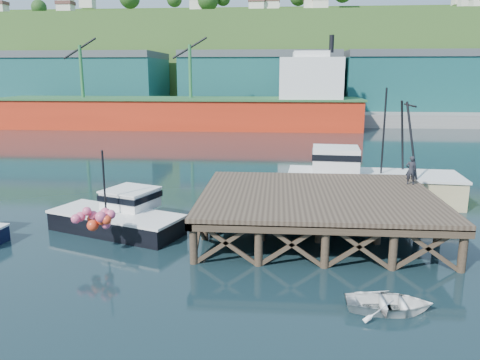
# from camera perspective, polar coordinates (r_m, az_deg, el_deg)

# --- Properties ---
(ground) EXTENTS (300.00, 300.00, 0.00)m
(ground) POSITION_cam_1_polar(r_m,az_deg,el_deg) (25.37, -3.31, -5.99)
(ground) COLOR black
(ground) RESTS_ON ground
(wharf) EXTENTS (12.00, 10.00, 2.62)m
(wharf) POSITION_cam_1_polar(r_m,az_deg,el_deg) (24.49, 9.43, -2.10)
(wharf) COLOR brown
(wharf) RESTS_ON ground
(far_quay) EXTENTS (160.00, 40.00, 2.00)m
(far_quay) POSITION_cam_1_polar(r_m,az_deg,el_deg) (94.12, 2.58, 8.39)
(far_quay) COLOR gray
(far_quay) RESTS_ON ground
(warehouse_left) EXTENTS (32.00, 16.00, 9.00)m
(warehouse_left) POSITION_cam_1_polar(r_m,az_deg,el_deg) (96.74, -19.12, 11.10)
(warehouse_left) COLOR #18504D
(warehouse_left) RESTS_ON far_quay
(warehouse_mid) EXTENTS (28.00, 16.00, 9.00)m
(warehouse_mid) POSITION_cam_1_polar(r_m,az_deg,el_deg) (88.86, 2.49, 11.69)
(warehouse_mid) COLOR #18504D
(warehouse_mid) RESTS_ON far_quay
(warehouse_right) EXTENTS (30.00, 16.00, 9.00)m
(warehouse_right) POSITION_cam_1_polar(r_m,az_deg,el_deg) (92.70, 21.72, 10.86)
(warehouse_right) COLOR #18504D
(warehouse_right) RESTS_ON far_quay
(cargo_ship) EXTENTS (55.50, 10.00, 13.75)m
(cargo_ship) POSITION_cam_1_polar(r_m,az_deg,el_deg) (72.92, -4.80, 8.92)
(cargo_ship) COLOR red
(cargo_ship) RESTS_ON ground
(hillside) EXTENTS (220.00, 50.00, 22.00)m
(hillside) POSITION_cam_1_polar(r_m,az_deg,el_deg) (123.86, 3.15, 14.06)
(hillside) COLOR #2D511E
(hillside) RESTS_ON ground
(boat_black) EXTENTS (7.71, 6.41, 4.47)m
(boat_black) POSITION_cam_1_polar(r_m,az_deg,el_deg) (25.69, -14.43, -4.22)
(boat_black) COLOR black
(boat_black) RESTS_ON ground
(trawler) EXTENTS (11.24, 4.79, 7.34)m
(trawler) POSITION_cam_1_polar(r_m,az_deg,el_deg) (31.58, 15.45, 0.16)
(trawler) COLOR #C8B981
(trawler) RESTS_ON ground
(dinghy) EXTENTS (3.07, 2.23, 0.62)m
(dinghy) POSITION_cam_1_polar(r_m,az_deg,el_deg) (17.73, 17.71, -14.11)
(dinghy) COLOR white
(dinghy) RESTS_ON ground
(dockworker) EXTENTS (0.63, 0.45, 1.61)m
(dockworker) POSITION_cam_1_polar(r_m,az_deg,el_deg) (27.71, 20.13, 1.13)
(dockworker) COLOR black
(dockworker) RESTS_ON wharf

